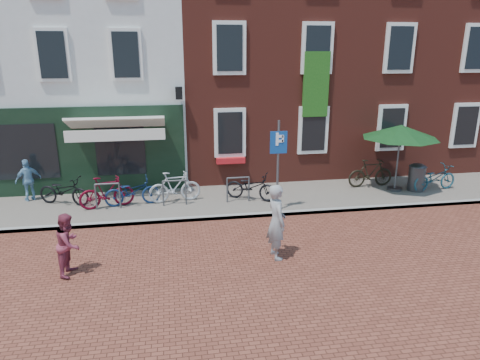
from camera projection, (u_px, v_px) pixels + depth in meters
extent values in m
plane|color=brown|center=(228.00, 219.00, 12.64)|extent=(80.00, 80.00, 0.00)
cube|color=slate|center=(252.00, 199.00, 14.19)|extent=(24.00, 3.00, 0.10)
cube|color=silver|center=(78.00, 56.00, 17.14)|extent=(8.00, 8.00, 9.00)
cube|color=maroon|center=(251.00, 43.00, 18.09)|extent=(6.00, 8.00, 10.00)
cube|color=maroon|center=(385.00, 43.00, 19.03)|extent=(6.00, 8.00, 10.00)
cylinder|color=#3A3A3D|center=(416.00, 179.00, 14.80)|extent=(0.55, 0.55, 0.83)
ellipsoid|color=#3A3A3D|center=(418.00, 165.00, 14.66)|extent=(0.55, 0.55, 0.25)
cylinder|color=#4C4C4F|center=(278.00, 167.00, 12.68)|extent=(0.07, 0.07, 2.74)
cube|color=#104392|center=(279.00, 142.00, 12.45)|extent=(0.50, 0.04, 0.65)
cylinder|color=#4C4C4F|center=(394.00, 189.00, 14.95)|extent=(0.50, 0.50, 0.08)
cylinder|color=#4C4C4F|center=(398.00, 160.00, 14.65)|extent=(0.06, 0.06, 2.14)
cone|color=#123E17|center=(401.00, 129.00, 14.33)|extent=(2.55, 2.55, 0.45)
imported|color=gray|center=(276.00, 222.00, 10.11)|extent=(0.52, 0.72, 1.82)
imported|color=#8A3246|center=(69.00, 244.00, 9.44)|extent=(0.65, 0.77, 1.41)
imported|color=#6F9CBC|center=(28.00, 180.00, 13.76)|extent=(0.85, 0.72, 1.36)
imported|color=black|center=(64.00, 191.00, 13.44)|extent=(1.80, 1.18, 0.89)
imported|color=#590516|center=(107.00, 192.00, 13.16)|extent=(1.71, 0.85, 0.99)
imported|color=navy|center=(132.00, 191.00, 13.40)|extent=(1.76, 0.80, 0.89)
imported|color=#B8B8BB|center=(175.00, 187.00, 13.67)|extent=(1.69, 0.67, 0.99)
imported|color=black|center=(251.00, 186.00, 13.87)|extent=(1.78, 1.34, 0.89)
imported|color=black|center=(370.00, 173.00, 15.18)|extent=(1.67, 0.53, 0.99)
imported|color=#1A4859|center=(435.00, 178.00, 14.79)|extent=(1.78, 0.87, 0.89)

